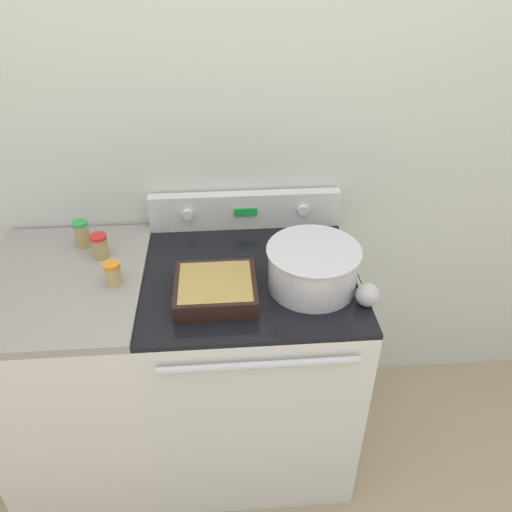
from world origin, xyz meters
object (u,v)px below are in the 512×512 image
object	(u,v)px
spice_jar_orange_cap	(113,274)
spice_jar_red_cap	(100,246)
casserole_dish	(216,288)
mixing_bowl	(313,265)
ladle	(366,293)
spice_jar_green_cap	(82,234)

from	to	relation	value
spice_jar_orange_cap	spice_jar_red_cap	world-z (taller)	spice_jar_red_cap
casserole_dish	spice_jar_orange_cap	bearing A→B (deg)	167.00
mixing_bowl	casserole_dish	bearing A→B (deg)	-174.22
ladle	spice_jar_red_cap	xyz separation A→B (m)	(-0.91, 0.31, 0.02)
casserole_dish	spice_jar_red_cap	size ratio (longest dim) A/B	2.96
casserole_dish	spice_jar_orange_cap	world-z (taller)	spice_jar_orange_cap
spice_jar_green_cap	mixing_bowl	bearing A→B (deg)	-19.91
spice_jar_orange_cap	spice_jar_red_cap	size ratio (longest dim) A/B	0.94
casserole_dish	ladle	distance (m)	0.49
spice_jar_red_cap	spice_jar_green_cap	distance (m)	0.11
mixing_bowl	spice_jar_red_cap	bearing A→B (deg)	163.58
spice_jar_orange_cap	spice_jar_green_cap	xyz separation A→B (m)	(-0.15, 0.25, 0.01)
ladle	spice_jar_red_cap	world-z (taller)	spice_jar_red_cap
spice_jar_orange_cap	ladle	bearing A→B (deg)	-9.63
casserole_dish	spice_jar_orange_cap	distance (m)	0.35
spice_jar_orange_cap	spice_jar_red_cap	distance (m)	0.19
mixing_bowl	spice_jar_orange_cap	bearing A→B (deg)	176.05
spice_jar_orange_cap	casserole_dish	bearing A→B (deg)	-13.00
mixing_bowl	spice_jar_red_cap	size ratio (longest dim) A/B	3.47
spice_jar_orange_cap	mixing_bowl	bearing A→B (deg)	-3.95
casserole_dish	ladle	world-z (taller)	ladle
spice_jar_red_cap	casserole_dish	bearing A→B (deg)	-31.16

